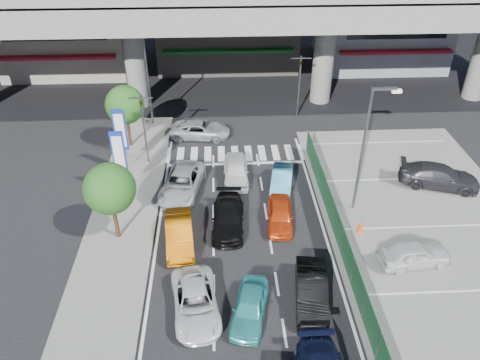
{
  "coord_description": "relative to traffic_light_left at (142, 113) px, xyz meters",
  "views": [
    {
      "loc": [
        -1.1,
        -16.57,
        17.64
      ],
      "look_at": [
        0.04,
        6.21,
        2.23
      ],
      "focal_mm": 35.0,
      "sensor_mm": 36.0,
      "label": 1
    }
  ],
  "objects": [
    {
      "name": "parked_sedan_dgrey",
      "position": [
        19.37,
        -3.87,
        -3.14
      ],
      "size": [
        5.43,
        3.47,
        1.46
      ],
      "primitive_type": "imported",
      "rotation": [
        0.0,
        0.0,
        1.27
      ],
      "color": "#2B2A2F",
      "rests_on": "parking_lot"
    },
    {
      "name": "fence_run",
      "position": [
        11.5,
        -11.0,
        -3.04
      ],
      "size": [
        0.16,
        22.0,
        1.8
      ],
      "primitive_type": null,
      "color": "#1B502A",
      "rests_on": "ground"
    },
    {
      "name": "signboard_far",
      "position": [
        -1.4,
        -1.01,
        -0.87
      ],
      "size": [
        0.8,
        0.14,
        4.7
      ],
      "color": "#595B60",
      "rests_on": "ground"
    },
    {
      "name": "tree_near",
      "position": [
        -0.8,
        -8.0,
        -0.55
      ],
      "size": [
        2.8,
        2.8,
        4.8
      ],
      "color": "#382314",
      "rests_on": "ground"
    },
    {
      "name": "taxi_orange_right",
      "position": [
        8.52,
        -7.19,
        -3.31
      ],
      "size": [
        1.82,
        3.79,
        1.25
      ],
      "primitive_type": "imported",
      "rotation": [
        0.0,
        0.0,
        -0.1
      ],
      "color": "red",
      "rests_on": "ground"
    },
    {
      "name": "sedan_white_front_mid",
      "position": [
        6.13,
        -2.41,
        -3.25
      ],
      "size": [
        1.67,
        4.07,
        1.38
      ],
      "primitive_type": "imported",
      "rotation": [
        0.0,
        0.0,
        -0.01
      ],
      "color": "white",
      "rests_on": "ground"
    },
    {
      "name": "signboard_near",
      "position": [
        -1.0,
        -4.01,
        -0.87
      ],
      "size": [
        0.8,
        0.14,
        4.7
      ],
      "color": "#595B60",
      "rests_on": "ground"
    },
    {
      "name": "traffic_cone",
      "position": [
        13.05,
        -8.19,
        -3.49
      ],
      "size": [
        0.47,
        0.47,
        0.76
      ],
      "primitive_type": "cone",
      "rotation": [
        0.0,
        0.0,
        -0.21
      ],
      "color": "#F74C0D",
      "rests_on": "parking_lot"
    },
    {
      "name": "traffic_light_left",
      "position": [
        0.0,
        0.0,
        0.0
      ],
      "size": [
        1.6,
        1.24,
        5.2
      ],
      "color": "#595B60",
      "rests_on": "ground"
    },
    {
      "name": "wagon_silver_front_left",
      "position": [
        2.6,
        -3.66,
        -3.25
      ],
      "size": [
        3.17,
        5.3,
        1.38
      ],
      "primitive_type": "imported",
      "rotation": [
        0.0,
        0.0,
        -0.19
      ],
      "color": "#ADB1B6",
      "rests_on": "ground"
    },
    {
      "name": "building_east",
      "position": [
        22.2,
        19.97,
        2.06
      ],
      "size": [
        12.0,
        10.9,
        12.0
      ],
      "color": "gray",
      "rests_on": "ground"
    },
    {
      "name": "taxi_orange_left",
      "position": [
        2.72,
        -8.67,
        -3.25
      ],
      "size": [
        1.87,
        4.31,
        1.38
      ],
      "primitive_type": "imported",
      "rotation": [
        0.0,
        0.0,
        0.1
      ],
      "color": "#BB5B05",
      "rests_on": "ground"
    },
    {
      "name": "crossing_wagon_silver",
      "position": [
        3.63,
        3.66,
        -3.3
      ],
      "size": [
        4.76,
        2.5,
        1.28
      ],
      "primitive_type": "imported",
      "rotation": [
        0.0,
        0.0,
        1.49
      ],
      "color": "#A6A8AE",
      "rests_on": "ground"
    },
    {
      "name": "hatch_black_mid_right",
      "position": [
        9.31,
        -13.15,
        -3.25
      ],
      "size": [
        1.99,
        4.34,
        1.38
      ],
      "primitive_type": "imported",
      "rotation": [
        0.0,
        0.0,
        -0.13
      ],
      "color": "black",
      "rests_on": "ground"
    },
    {
      "name": "parked_sedan_white",
      "position": [
        15.14,
        -10.94,
        -3.23
      ],
      "size": [
        3.98,
        2.0,
        1.3
      ],
      "primitive_type": "imported",
      "rotation": [
        0.0,
        0.0,
        1.7
      ],
      "color": "silver",
      "rests_on": "parking_lot"
    },
    {
      "name": "tree_far",
      "position": [
        -1.6,
        2.5,
        -0.55
      ],
      "size": [
        2.8,
        2.8,
        4.8
      ],
      "color": "#382314",
      "rests_on": "ground"
    },
    {
      "name": "sedan_white_mid_left",
      "position": [
        3.76,
        -13.54,
        -3.31
      ],
      "size": [
        2.64,
        4.72,
        1.25
      ],
      "primitive_type": "imported",
      "rotation": [
        0.0,
        0.0,
        0.13
      ],
      "color": "white",
      "rests_on": "ground"
    },
    {
      "name": "expressway",
      "position": [
        6.2,
        10.0,
        4.83
      ],
      "size": [
        64.0,
        14.0,
        10.75
      ],
      "color": "slate",
      "rests_on": "ground"
    },
    {
      "name": "kei_truck_front_right",
      "position": [
        9.07,
        -3.55,
        -3.32
      ],
      "size": [
        2.0,
        3.9,
        1.23
      ],
      "primitive_type": "imported",
      "rotation": [
        0.0,
        0.0,
        -0.2
      ],
      "color": "#4494BA",
      "rests_on": "ground"
    },
    {
      "name": "traffic_light_right",
      "position": [
        11.7,
        7.0,
        0.0
      ],
      "size": [
        1.6,
        1.24,
        5.2
      ],
      "color": "#595B60",
      "rests_on": "ground"
    },
    {
      "name": "parking_lot",
      "position": [
        17.2,
        -10.0,
        -3.91
      ],
      "size": [
        12.0,
        28.0,
        0.06
      ],
      "primitive_type": "cube",
      "color": "slate",
      "rests_on": "ground"
    },
    {
      "name": "street_lamp_right",
      "position": [
        13.37,
        -6.0,
        0.83
      ],
      "size": [
        1.65,
        0.22,
        8.0
      ],
      "color": "#595B60",
      "rests_on": "ground"
    },
    {
      "name": "sedan_black_mid",
      "position": [
        5.47,
        -7.29,
        -3.29
      ],
      "size": [
        2.05,
        4.56,
        1.3
      ],
      "primitive_type": "imported",
      "rotation": [
        0.0,
        0.0,
        -0.05
      ],
      "color": "black",
      "rests_on": "ground"
    },
    {
      "name": "street_lamp_left",
      "position": [
        -0.13,
        6.0,
        0.83
      ],
      "size": [
        1.65,
        0.22,
        8.0
      ],
      "color": "#595B60",
      "rests_on": "ground"
    },
    {
      "name": "building_west",
      "position": [
        -9.8,
        19.97,
        2.56
      ],
      "size": [
        12.0,
        10.9,
        13.0
      ],
      "color": "gray",
      "rests_on": "ground"
    },
    {
      "name": "ground",
      "position": [
        6.2,
        -12.0,
        -3.94
      ],
      "size": [
        120.0,
        120.0,
        0.0
      ],
      "primitive_type": "plane",
      "color": "black",
      "rests_on": "ground"
    },
    {
      "name": "taxi_teal_mid",
      "position": [
        6.28,
        -13.96,
        -3.31
      ],
      "size": [
        2.29,
        3.94,
        1.26
      ],
      "primitive_type": "imported",
      "rotation": [
        0.0,
        0.0,
        -0.23
      ],
      "color": "teal",
      "rests_on": "ground"
    },
    {
      "name": "sidewalk_left",
      "position": [
        -0.8,
        -8.0,
        -3.88
      ],
      "size": [
        4.0,
        30.0,
        0.12
      ],
      "primitive_type": "cube",
      "color": "slate",
      "rests_on": "ground"
    }
  ]
}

